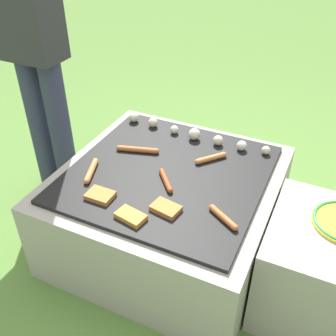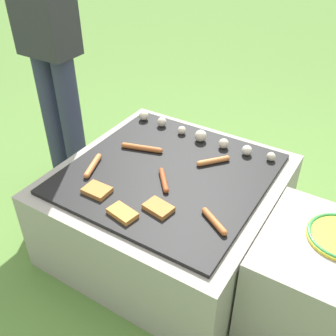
{
  "view_description": "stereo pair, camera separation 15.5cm",
  "coord_description": "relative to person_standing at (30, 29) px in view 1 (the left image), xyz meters",
  "views": [
    {
      "loc": [
        0.58,
        -1.24,
        1.43
      ],
      "look_at": [
        0.0,
        0.0,
        0.44
      ],
      "focal_mm": 42.0,
      "sensor_mm": 36.0,
      "label": 1
    },
    {
      "loc": [
        0.72,
        -1.17,
        1.43
      ],
      "look_at": [
        0.0,
        0.0,
        0.44
      ],
      "focal_mm": 42.0,
      "sensor_mm": 36.0,
      "label": 2
    }
  ],
  "objects": [
    {
      "name": "ground_plane",
      "position": [
        0.74,
        -0.12,
        -0.91
      ],
      "size": [
        14.0,
        14.0,
        0.0
      ],
      "primitive_type": "plane",
      "color": "#567F38"
    },
    {
      "name": "grill",
      "position": [
        0.74,
        -0.12,
        -0.7
      ],
      "size": [
        0.92,
        0.92,
        0.42
      ],
      "color": "#9E998E",
      "rests_on": "ground_plane"
    },
    {
      "name": "side_ledge",
      "position": [
        1.46,
        -0.19,
        -0.7
      ],
      "size": [
        0.51,
        0.48,
        0.42
      ],
      "color": "#9E998E",
      "rests_on": "ground_plane"
    },
    {
      "name": "person_standing",
      "position": [
        0.0,
        0.0,
        0.0
      ],
      "size": [
        0.27,
        0.21,
        1.59
      ],
      "color": "#2D334C",
      "rests_on": "ground_plane"
    },
    {
      "name": "sausage_front_center",
      "position": [
        0.55,
        -0.04,
        -0.47
      ],
      "size": [
        0.2,
        0.08,
        0.03
      ],
      "color": "#B7602D",
      "rests_on": "grill"
    },
    {
      "name": "sausage_back_right",
      "position": [
        1.05,
        -0.3,
        -0.47
      ],
      "size": [
        0.14,
        0.09,
        0.02
      ],
      "color": "#B7602D",
      "rests_on": "grill"
    },
    {
      "name": "sausage_front_left",
      "position": [
        0.76,
        -0.19,
        -0.47
      ],
      "size": [
        0.11,
        0.13,
        0.02
      ],
      "color": "#93421E",
      "rests_on": "grill"
    },
    {
      "name": "sausage_mid_right",
      "position": [
        0.88,
        0.04,
        -0.47
      ],
      "size": [
        0.11,
        0.13,
        0.03
      ],
      "color": "#C6753D",
      "rests_on": "grill"
    },
    {
      "name": "sausage_front_right",
      "position": [
        0.45,
        -0.27,
        -0.47
      ],
      "size": [
        0.08,
        0.17,
        0.03
      ],
      "color": "#C6753D",
      "rests_on": "grill"
    },
    {
      "name": "bread_slice_right",
      "position": [
        0.57,
        -0.39,
        -0.47
      ],
      "size": [
        0.11,
        0.08,
        0.02
      ],
      "color": "#B27033",
      "rests_on": "grill"
    },
    {
      "name": "bread_slice_center",
      "position": [
        0.84,
        -0.35,
        -0.47
      ],
      "size": [
        0.12,
        0.09,
        0.02
      ],
      "color": "#B27033",
      "rests_on": "grill"
    },
    {
      "name": "bread_slice_left",
      "position": [
        0.74,
        -0.44,
        -0.47
      ],
      "size": [
        0.12,
        0.09,
        0.02
      ],
      "color": "#D18438",
      "rests_on": "grill"
    },
    {
      "name": "mushroom_row",
      "position": [
        0.71,
        0.19,
        -0.46
      ],
      "size": [
        0.75,
        0.08,
        0.06
      ],
      "color": "beige",
      "rests_on": "grill"
    }
  ]
}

